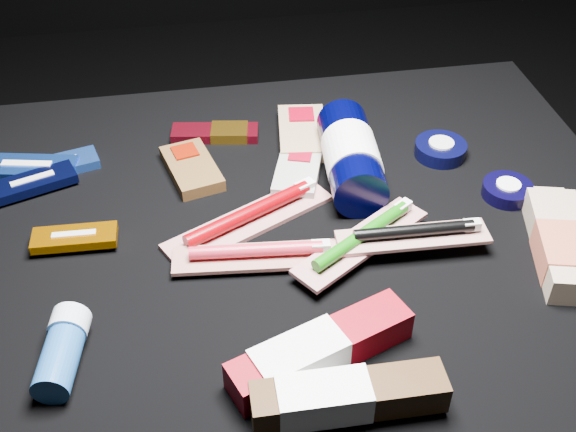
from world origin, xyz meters
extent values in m
plane|color=black|center=(0.00, 0.00, 0.00)|extent=(3.00, 3.00, 0.00)
cube|color=black|center=(0.00, 0.00, 0.20)|extent=(0.98, 0.78, 0.40)
cube|color=#244EAD|center=(-0.29, 0.19, 0.41)|extent=(0.12, 0.07, 0.01)
cube|color=beige|center=(-0.29, 0.19, 0.41)|extent=(0.06, 0.03, 0.02)
cube|color=#163D95|center=(-0.33, 0.19, 0.41)|extent=(0.14, 0.08, 0.02)
cube|color=silver|center=(-0.33, 0.19, 0.41)|extent=(0.07, 0.03, 0.02)
cube|color=black|center=(-0.32, 0.15, 0.41)|extent=(0.12, 0.08, 0.01)
cube|color=#BBBCB7|center=(-0.32, 0.15, 0.41)|extent=(0.06, 0.03, 0.02)
cube|color=#BA6700|center=(-0.26, 0.02, 0.41)|extent=(0.11, 0.04, 0.01)
cube|color=#B8B9B4|center=(-0.26, 0.02, 0.41)|extent=(0.05, 0.01, 0.01)
cube|color=brown|center=(-0.10, 0.15, 0.41)|extent=(0.09, 0.13, 0.02)
cube|color=#670F02|center=(-0.11, 0.18, 0.41)|extent=(0.04, 0.04, 0.02)
cube|color=#9E9D97|center=(0.05, 0.12, 0.41)|extent=(0.09, 0.12, 0.02)
cube|color=maroon|center=(0.06, 0.14, 0.41)|extent=(0.04, 0.04, 0.02)
cube|color=tan|center=(0.07, 0.21, 0.41)|extent=(0.09, 0.14, 0.02)
cube|color=maroon|center=(0.08, 0.25, 0.41)|extent=(0.04, 0.04, 0.02)
cube|color=maroon|center=(-0.06, 0.24, 0.41)|extent=(0.14, 0.06, 0.01)
cube|color=#9B6B19|center=(-0.04, 0.23, 0.41)|extent=(0.06, 0.05, 0.02)
cylinder|color=black|center=(0.12, 0.10, 0.44)|extent=(0.09, 0.19, 0.07)
cylinder|color=white|center=(0.12, 0.10, 0.44)|extent=(0.08, 0.09, 0.08)
cylinder|color=black|center=(0.13, 0.21, 0.44)|extent=(0.03, 0.03, 0.03)
cube|color=black|center=(0.13, 0.23, 0.43)|extent=(0.02, 0.03, 0.02)
cylinder|color=black|center=(0.27, 0.13, 0.41)|extent=(0.08, 0.08, 0.02)
cylinder|color=silver|center=(0.27, 0.13, 0.41)|extent=(0.04, 0.04, 0.02)
cylinder|color=black|center=(0.32, 0.03, 0.41)|extent=(0.07, 0.07, 0.02)
cylinder|color=white|center=(0.32, 0.03, 0.41)|extent=(0.03, 0.03, 0.02)
cube|color=tan|center=(0.34, -0.10, 0.42)|extent=(0.10, 0.19, 0.04)
cube|color=#B95A41|center=(0.34, -0.12, 0.42)|extent=(0.08, 0.10, 0.04)
cube|color=tan|center=(0.36, -0.01, 0.42)|extent=(0.04, 0.03, 0.03)
cylinder|color=#1B4D8E|center=(-0.26, -0.18, 0.42)|extent=(0.05, 0.08, 0.04)
cylinder|color=silver|center=(-0.25, -0.13, 0.42)|extent=(0.05, 0.03, 0.04)
cube|color=beige|center=(-0.03, 0.03, 0.40)|extent=(0.24, 0.16, 0.01)
cylinder|color=#6D0005|center=(-0.03, 0.03, 0.42)|extent=(0.18, 0.10, 0.02)
cube|color=white|center=(0.05, 0.07, 0.42)|extent=(0.03, 0.03, 0.01)
cube|color=#B5ADA8|center=(-0.03, -0.05, 0.41)|extent=(0.21, 0.07, 0.01)
cylinder|color=#B72333|center=(-0.03, -0.05, 0.42)|extent=(0.16, 0.03, 0.02)
cube|color=silver|center=(0.04, -0.06, 0.42)|extent=(0.02, 0.02, 0.01)
cube|color=beige|center=(0.10, -0.05, 0.42)|extent=(0.20, 0.15, 0.01)
cylinder|color=#0F6409|center=(0.10, -0.05, 0.43)|extent=(0.14, 0.10, 0.02)
cube|color=white|center=(0.16, -0.01, 0.43)|extent=(0.03, 0.02, 0.01)
cube|color=beige|center=(0.16, -0.06, 0.42)|extent=(0.19, 0.05, 0.01)
cylinder|color=black|center=(0.16, -0.06, 0.43)|extent=(0.15, 0.02, 0.02)
cube|color=beige|center=(0.23, -0.06, 0.44)|extent=(0.02, 0.01, 0.01)
cube|color=maroon|center=(0.01, -0.21, 0.42)|extent=(0.21, 0.12, 0.04)
cube|color=white|center=(-0.01, -0.22, 0.42)|extent=(0.11, 0.08, 0.04)
cube|color=#361F0B|center=(0.03, -0.28, 0.42)|extent=(0.20, 0.05, 0.04)
cube|color=white|center=(0.00, -0.28, 0.43)|extent=(0.09, 0.05, 0.04)
camera|label=1|loc=(-0.11, -0.69, 1.02)|focal=45.00mm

